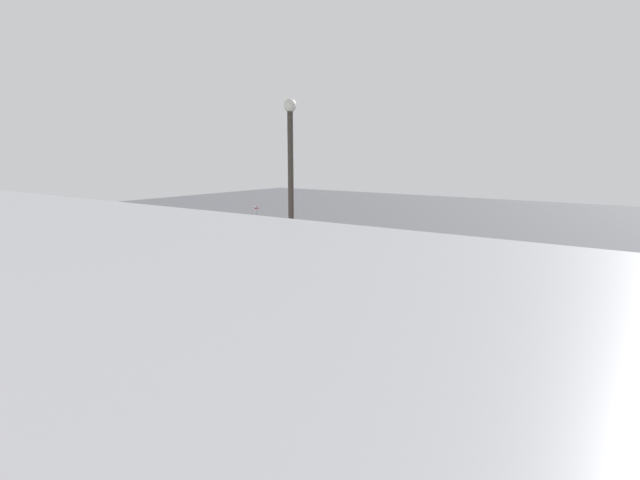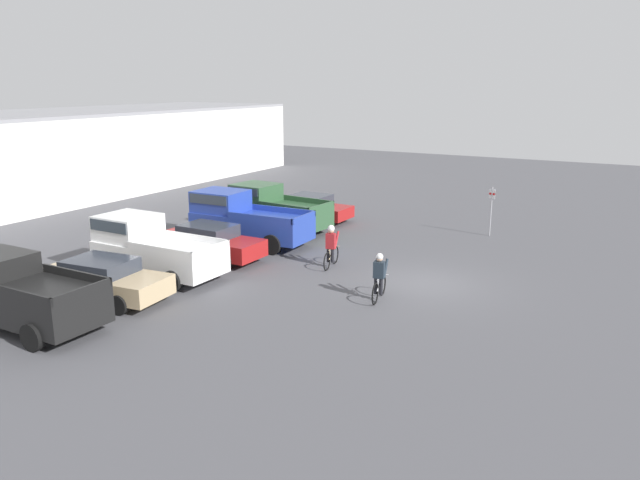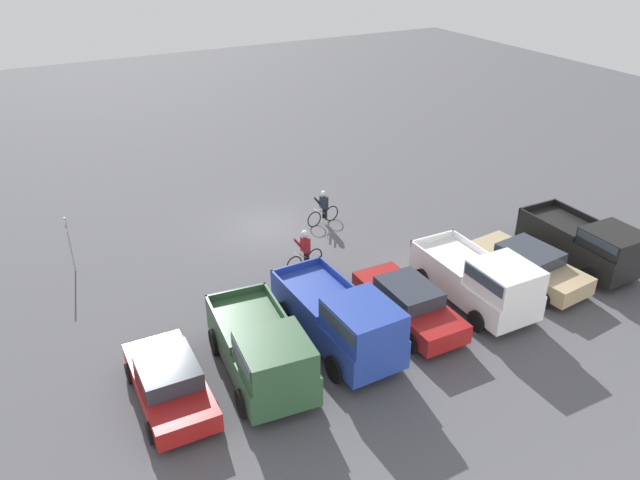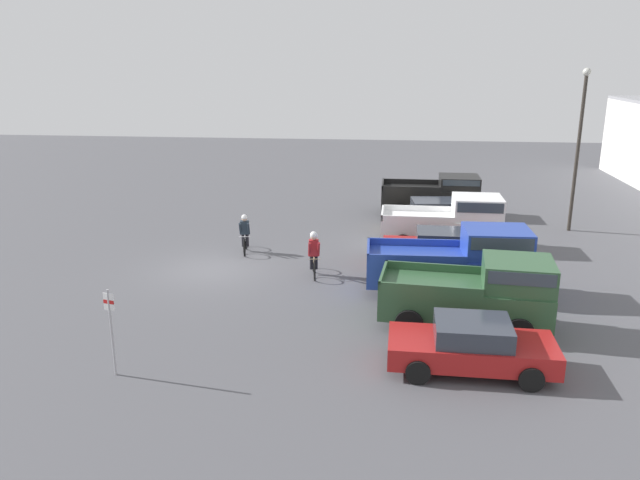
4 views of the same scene
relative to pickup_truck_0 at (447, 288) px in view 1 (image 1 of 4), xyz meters
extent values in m
plane|color=#4C4C51|center=(9.69, -9.11, -1.08)|extent=(80.00, 80.00, 0.00)
cube|color=black|center=(0.00, -0.33, -0.20)|extent=(2.10, 4.91, 1.05)
cube|color=black|center=(0.01, 1.14, 0.66)|extent=(1.91, 1.97, 0.65)
cube|color=#333D47|center=(0.01, 1.14, 0.80)|extent=(1.97, 1.82, 0.29)
cube|color=black|center=(-1.00, -1.30, 0.45)|extent=(0.11, 2.94, 0.25)
cube|color=black|center=(0.98, -1.31, 0.45)|extent=(0.11, 2.94, 0.25)
cube|color=black|center=(-0.02, -2.73, 0.45)|extent=(2.06, 0.10, 0.25)
cylinder|color=black|center=(-1.02, 1.20, -0.68)|extent=(0.23, 0.80, 0.79)
cylinder|color=black|center=(1.04, 1.18, -0.68)|extent=(0.23, 0.80, 0.79)
cylinder|color=black|center=(-1.05, -1.83, -0.68)|extent=(0.23, 0.80, 0.79)
cylinder|color=black|center=(1.02, -1.85, -0.68)|extent=(0.23, 0.80, 0.79)
cube|color=tan|center=(2.80, -0.25, -0.48)|extent=(2.29, 4.82, 0.66)
cube|color=#2D333D|center=(2.80, -0.25, 0.09)|extent=(1.86, 2.25, 0.47)
cylinder|color=black|center=(1.73, 1.15, -0.76)|extent=(0.24, 0.66, 0.65)
cylinder|color=black|center=(3.57, 1.33, -0.76)|extent=(0.24, 0.66, 0.65)
cylinder|color=black|center=(2.02, -1.82, -0.76)|extent=(0.24, 0.66, 0.65)
cylinder|color=black|center=(3.86, -1.64, -0.76)|extent=(0.24, 0.66, 0.65)
cube|color=white|center=(5.60, -0.20, -0.27)|extent=(2.12, 5.06, 0.94)
cube|color=white|center=(5.62, 1.31, 0.67)|extent=(1.92, 2.04, 0.94)
cube|color=#333D47|center=(5.62, 1.31, 0.88)|extent=(1.98, 1.88, 0.41)
cube|color=white|center=(4.60, -1.19, 0.33)|extent=(0.12, 3.02, 0.25)
cube|color=white|center=(6.57, -1.22, 0.33)|extent=(0.12, 3.02, 0.25)
cube|color=white|center=(5.57, -2.67, 0.33)|extent=(2.06, 0.11, 0.25)
cylinder|color=black|center=(4.59, 1.38, -0.70)|extent=(0.23, 0.77, 0.76)
cylinder|color=black|center=(6.65, 1.35, -0.70)|extent=(0.23, 0.77, 0.76)
cylinder|color=black|center=(4.55, -1.74, -0.70)|extent=(0.23, 0.77, 0.76)
cylinder|color=black|center=(6.61, -1.77, -0.70)|extent=(0.23, 0.77, 0.76)
cube|color=maroon|center=(8.40, -0.25, -0.46)|extent=(1.82, 4.73, 0.67)
cube|color=#2D333D|center=(8.40, -0.25, 0.12)|extent=(1.61, 2.14, 0.50)
cylinder|color=black|center=(7.54, 1.27, -0.75)|extent=(0.19, 0.67, 0.67)
cylinder|color=black|center=(9.29, 1.25, -0.75)|extent=(0.19, 0.67, 0.67)
cylinder|color=black|center=(7.50, -1.74, -0.75)|extent=(0.19, 0.67, 0.67)
cylinder|color=black|center=(9.25, -1.76, -0.75)|extent=(0.19, 0.67, 0.67)
cube|color=#233D9E|center=(11.20, -0.41, -0.19)|extent=(2.16, 5.48, 0.99)
cube|color=#233D9E|center=(11.15, 1.22, 0.77)|extent=(1.91, 2.22, 0.94)
cube|color=#333D47|center=(11.15, 1.22, 0.98)|extent=(1.97, 2.05, 0.42)
cube|color=#233D9E|center=(10.26, -1.52, 0.43)|extent=(0.17, 3.26, 0.25)
cube|color=#233D9E|center=(12.19, -1.47, 0.43)|extent=(0.17, 3.26, 0.25)
cube|color=#233D9E|center=(11.27, -3.08, 0.43)|extent=(2.02, 0.13, 0.25)
cylinder|color=black|center=(10.15, 1.25, -0.65)|extent=(0.24, 0.88, 0.87)
cylinder|color=black|center=(12.16, 1.30, -0.65)|extent=(0.24, 0.88, 0.87)
cylinder|color=black|center=(10.23, -2.12, -0.65)|extent=(0.24, 0.88, 0.87)
cylinder|color=black|center=(12.25, -2.06, -0.65)|extent=(0.24, 0.88, 0.87)
cube|color=#2D5133|center=(14.00, -0.11, -0.22)|extent=(2.54, 5.14, 0.98)
cube|color=#2D5133|center=(14.14, 1.37, 0.69)|extent=(2.09, 2.16, 0.84)
cube|color=#333D47|center=(14.14, 1.37, 0.88)|extent=(2.14, 2.01, 0.37)
cube|color=#2D5133|center=(12.91, -1.01, 0.40)|extent=(0.36, 2.98, 0.25)
cube|color=#2D5133|center=(14.90, -1.20, 0.40)|extent=(0.36, 2.98, 0.25)
cube|color=#2D5133|center=(13.77, -2.55, 0.40)|extent=(2.08, 0.27, 0.25)
cylinder|color=black|center=(13.10, 1.52, -0.67)|extent=(0.30, 0.84, 0.83)
cylinder|color=black|center=(15.18, 1.32, -0.67)|extent=(0.30, 0.84, 0.83)
cylinder|color=black|center=(12.82, -1.55, -0.67)|extent=(0.30, 0.84, 0.83)
cylinder|color=black|center=(14.89, -1.74, -0.67)|extent=(0.30, 0.84, 0.83)
cube|color=maroon|center=(16.80, -0.21, -0.52)|extent=(1.89, 4.31, 0.60)
cube|color=#2D333D|center=(16.80, -0.21, 0.04)|extent=(1.66, 1.96, 0.52)
cylinder|color=black|center=(15.93, 1.17, -0.77)|extent=(0.19, 0.63, 0.63)
cylinder|color=black|center=(17.73, 1.13, -0.77)|extent=(0.19, 0.63, 0.63)
cylinder|color=black|center=(15.87, -1.56, -0.77)|extent=(0.19, 0.63, 0.63)
cylinder|color=black|center=(17.66, -1.60, -0.77)|extent=(0.19, 0.63, 0.63)
torus|color=black|center=(10.42, -5.05, -0.74)|extent=(0.74, 0.17, 0.74)
torus|color=black|center=(9.41, -5.22, -0.74)|extent=(0.74, 0.17, 0.74)
cylinder|color=tan|center=(9.92, -5.13, -0.56)|extent=(0.53, 0.12, 0.39)
cylinder|color=tan|center=(9.92, -5.13, -0.35)|extent=(0.56, 0.13, 0.04)
cylinder|color=tan|center=(9.74, -5.16, -0.56)|extent=(0.04, 0.04, 0.36)
cylinder|color=tan|center=(10.29, -5.07, -0.33)|extent=(0.10, 0.46, 0.02)
cylinder|color=black|center=(9.80, -5.06, -0.60)|extent=(0.14, 0.14, 0.55)
cylinder|color=black|center=(9.83, -5.24, -0.60)|extent=(0.14, 0.14, 0.55)
cube|color=maroon|center=(9.87, -5.14, -0.02)|extent=(0.30, 0.39, 0.61)
cylinder|color=maroon|center=(10.04, -4.94, -0.02)|extent=(0.51, 0.17, 0.66)
cylinder|color=maroon|center=(10.09, -5.28, -0.02)|extent=(0.51, 0.17, 0.66)
sphere|color=tan|center=(9.89, -5.14, 0.41)|extent=(0.25, 0.25, 0.25)
sphere|color=silver|center=(9.89, -5.14, 0.47)|extent=(0.28, 0.28, 0.28)
torus|color=black|center=(7.84, -8.25, -0.73)|extent=(0.75, 0.17, 0.75)
torus|color=black|center=(6.85, -8.42, -0.73)|extent=(0.75, 0.17, 0.75)
cylinder|color=silver|center=(7.34, -8.34, -0.55)|extent=(0.52, 0.12, 0.40)
cylinder|color=silver|center=(7.34, -8.34, -0.34)|extent=(0.55, 0.13, 0.04)
cylinder|color=silver|center=(7.17, -8.36, -0.55)|extent=(0.04, 0.04, 0.37)
cylinder|color=silver|center=(7.71, -8.27, -0.31)|extent=(0.10, 0.46, 0.02)
cylinder|color=black|center=(7.23, -8.26, -0.59)|extent=(0.14, 0.14, 0.56)
cylinder|color=black|center=(7.26, -8.44, -0.59)|extent=(0.14, 0.14, 0.56)
cube|color=#1E2833|center=(7.29, -8.34, -0.03)|extent=(0.30, 0.39, 0.56)
cylinder|color=#1E2833|center=(7.46, -8.14, -0.03)|extent=(0.50, 0.17, 0.61)
cylinder|color=#1E2833|center=(7.52, -8.48, -0.03)|extent=(0.50, 0.17, 0.61)
sphere|color=tan|center=(7.32, -8.34, 0.35)|extent=(0.22, 0.22, 0.22)
sphere|color=silver|center=(7.32, -8.34, 0.41)|extent=(0.24, 0.24, 0.24)
cylinder|color=#9E9EA3|center=(18.05, -9.30, 0.09)|extent=(0.06, 0.06, 2.34)
cube|color=white|center=(18.05, -9.30, 0.93)|extent=(0.09, 0.30, 0.45)
cube|color=red|center=(18.05, -9.30, 0.93)|extent=(0.09, 0.30, 0.10)
cylinder|color=#2D2823|center=(2.36, 6.07, 2.47)|extent=(0.16, 0.16, 7.10)
sphere|color=#B2B2A8|center=(2.36, 6.07, 6.14)|extent=(0.36, 0.36, 0.36)
camera|label=1|loc=(-6.53, 17.00, 4.86)|focal=28.00mm
camera|label=2|loc=(-10.93, -16.28, 6.03)|focal=35.00mm
camera|label=3|loc=(19.56, 14.12, 11.64)|focal=35.00mm
camera|label=4|loc=(31.79, -2.51, 6.76)|focal=35.00mm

